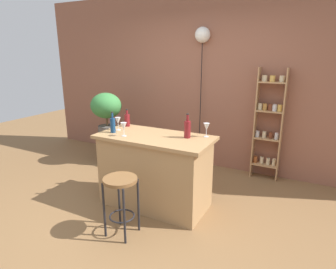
% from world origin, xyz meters
% --- Properties ---
extents(ground, '(12.00, 12.00, 0.00)m').
position_xyz_m(ground, '(0.00, 0.00, 0.00)').
color(ground, brown).
extents(back_wall, '(6.40, 0.10, 2.80)m').
position_xyz_m(back_wall, '(0.00, 1.95, 1.40)').
color(back_wall, '#8C5642').
rests_on(back_wall, ground).
extents(kitchen_counter, '(1.39, 0.68, 0.91)m').
position_xyz_m(kitchen_counter, '(0.00, 0.30, 0.46)').
color(kitchen_counter, '#A87F51').
rests_on(kitchen_counter, ground).
extents(bar_stool, '(0.35, 0.35, 0.64)m').
position_xyz_m(bar_stool, '(-0.01, -0.39, 0.48)').
color(bar_stool, black).
rests_on(bar_stool, ground).
extents(spice_shelf, '(0.40, 0.17, 1.66)m').
position_xyz_m(spice_shelf, '(1.07, 1.79, 0.86)').
color(spice_shelf, tan).
rests_on(spice_shelf, ground).
extents(plant_stool, '(0.36, 0.36, 0.46)m').
position_xyz_m(plant_stool, '(-1.45, 1.19, 0.23)').
color(plant_stool, '#2D2823').
rests_on(plant_stool, ground).
extents(potted_plant, '(0.53, 0.48, 0.76)m').
position_xyz_m(potted_plant, '(-1.45, 1.19, 0.94)').
color(potted_plant, '#514C47').
rests_on(potted_plant, plant_stool).
extents(bottle_olive_oil, '(0.06, 0.06, 0.26)m').
position_xyz_m(bottle_olive_oil, '(-0.53, 0.19, 1.00)').
color(bottle_olive_oil, navy).
rests_on(bottle_olive_oil, kitchen_counter).
extents(bottle_vinegar, '(0.08, 0.08, 0.29)m').
position_xyz_m(bottle_vinegar, '(0.38, 0.41, 1.01)').
color(bottle_vinegar, maroon).
rests_on(bottle_vinegar, kitchen_counter).
extents(bottle_soda_blue, '(0.07, 0.07, 0.23)m').
position_xyz_m(bottle_soda_blue, '(-0.56, 0.54, 0.99)').
color(bottle_soda_blue, maroon).
rests_on(bottle_soda_blue, kitchen_counter).
extents(wine_glass_left, '(0.07, 0.07, 0.16)m').
position_xyz_m(wine_glass_left, '(-0.32, 0.12, 1.02)').
color(wine_glass_left, silver).
rests_on(wine_glass_left, kitchen_counter).
extents(wine_glass_center, '(0.07, 0.07, 0.16)m').
position_xyz_m(wine_glass_center, '(0.56, 0.55, 1.02)').
color(wine_glass_center, silver).
rests_on(wine_glass_center, kitchen_counter).
extents(wine_glass_right, '(0.07, 0.07, 0.16)m').
position_xyz_m(wine_glass_right, '(-0.55, 0.32, 1.02)').
color(wine_glass_right, silver).
rests_on(wine_glass_right, kitchen_counter).
extents(pendant_globe_light, '(0.24, 0.24, 2.24)m').
position_xyz_m(pendant_globe_light, '(-0.02, 1.84, 2.10)').
color(pendant_globe_light, black).
rests_on(pendant_globe_light, ground).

